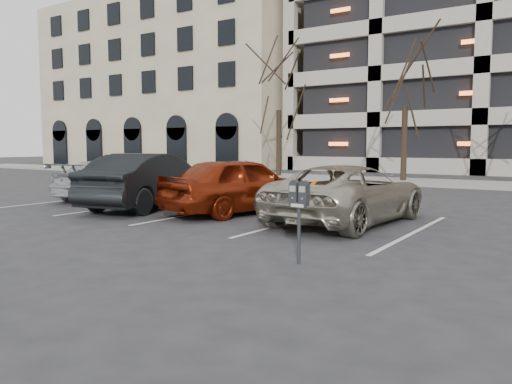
{
  "coord_description": "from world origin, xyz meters",
  "views": [
    {
      "loc": [
        4.27,
        -7.98,
        1.8
      ],
      "look_at": [
        -0.02,
        -1.47,
        1.07
      ],
      "focal_mm": 35.0,
      "sensor_mm": 36.0,
      "label": 1
    }
  ],
  "objects_px": {
    "tree_a": "(279,68)",
    "tree_b": "(406,60)",
    "car_silver": "(112,179)",
    "car_red": "(240,185)",
    "suv_silver": "(349,194)",
    "parking_meter": "(299,201)",
    "car_dark": "(151,181)"
  },
  "relations": [
    {
      "from": "parking_meter",
      "to": "tree_b",
      "type": "bearing_deg",
      "value": 105.95
    },
    {
      "from": "suv_silver",
      "to": "car_silver",
      "type": "xyz_separation_m",
      "value": [
        -8.81,
        0.56,
        -0.03
      ]
    },
    {
      "from": "tree_b",
      "to": "parking_meter",
      "type": "height_order",
      "value": "tree_b"
    },
    {
      "from": "tree_a",
      "to": "tree_b",
      "type": "distance_m",
      "value": 7.0
    },
    {
      "from": "car_silver",
      "to": "car_dark",
      "type": "bearing_deg",
      "value": 147.69
    },
    {
      "from": "suv_silver",
      "to": "car_silver",
      "type": "relative_size",
      "value": 1.12
    },
    {
      "from": "tree_a",
      "to": "car_silver",
      "type": "xyz_separation_m",
      "value": [
        0.92,
        -12.59,
        -5.37
      ]
    },
    {
      "from": "parking_meter",
      "to": "car_dark",
      "type": "distance_m",
      "value": 7.75
    },
    {
      "from": "tree_b",
      "to": "car_dark",
      "type": "bearing_deg",
      "value": -102.81
    },
    {
      "from": "tree_b",
      "to": "car_dark",
      "type": "relative_size",
      "value": 1.69
    },
    {
      "from": "car_dark",
      "to": "parking_meter",
      "type": "bearing_deg",
      "value": 140.85
    },
    {
      "from": "suv_silver",
      "to": "car_dark",
      "type": "distance_m",
      "value": 5.87
    },
    {
      "from": "car_red",
      "to": "car_silver",
      "type": "bearing_deg",
      "value": 9.21
    },
    {
      "from": "car_silver",
      "to": "tree_a",
      "type": "bearing_deg",
      "value": -97.38
    },
    {
      "from": "parking_meter",
      "to": "car_red",
      "type": "bearing_deg",
      "value": 137.88
    },
    {
      "from": "suv_silver",
      "to": "parking_meter",
      "type": "bearing_deg",
      "value": 106.86
    },
    {
      "from": "tree_a",
      "to": "tree_b",
      "type": "height_order",
      "value": "tree_a"
    },
    {
      "from": "tree_a",
      "to": "car_red",
      "type": "height_order",
      "value": "tree_a"
    },
    {
      "from": "car_red",
      "to": "suv_silver",
      "type": "bearing_deg",
      "value": -163.95
    },
    {
      "from": "parking_meter",
      "to": "tree_a",
      "type": "bearing_deg",
      "value": 125.54
    },
    {
      "from": "tree_b",
      "to": "car_red",
      "type": "relative_size",
      "value": 1.82
    },
    {
      "from": "tree_a",
      "to": "parking_meter",
      "type": "relative_size",
      "value": 6.66
    },
    {
      "from": "car_red",
      "to": "car_silver",
      "type": "relative_size",
      "value": 0.99
    },
    {
      "from": "tree_b",
      "to": "car_red",
      "type": "distance_m",
      "value": 14.15
    },
    {
      "from": "tree_b",
      "to": "suv_silver",
      "type": "xyz_separation_m",
      "value": [
        2.72,
        -13.15,
        -5.16
      ]
    },
    {
      "from": "tree_a",
      "to": "car_red",
      "type": "xyz_separation_m",
      "value": [
        6.67,
        -13.2,
        -5.26
      ]
    },
    {
      "from": "tree_b",
      "to": "car_silver",
      "type": "height_order",
      "value": "tree_b"
    },
    {
      "from": "car_dark",
      "to": "car_silver",
      "type": "relative_size",
      "value": 1.07
    },
    {
      "from": "tree_a",
      "to": "car_dark",
      "type": "distance_m",
      "value": 15.18
    },
    {
      "from": "suv_silver",
      "to": "car_dark",
      "type": "xyz_separation_m",
      "value": [
        -5.84,
        -0.56,
        0.11
      ]
    },
    {
      "from": "parking_meter",
      "to": "car_dark",
      "type": "relative_size",
      "value": 0.26
    },
    {
      "from": "suv_silver",
      "to": "car_silver",
      "type": "distance_m",
      "value": 8.82
    }
  ]
}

